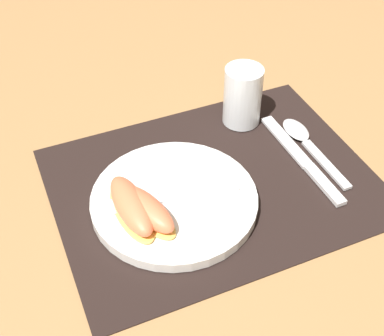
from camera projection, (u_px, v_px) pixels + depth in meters
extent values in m
plane|color=#A37547|center=(214.00, 184.00, 0.78)|extent=(3.00, 3.00, 0.00)
cube|color=black|center=(214.00, 183.00, 0.78)|extent=(0.46, 0.35, 0.00)
cylinder|color=white|center=(174.00, 201.00, 0.74)|extent=(0.23, 0.23, 0.02)
cylinder|color=silver|center=(243.00, 96.00, 0.85)|extent=(0.06, 0.06, 0.10)
cylinder|color=orange|center=(241.00, 112.00, 0.88)|extent=(0.05, 0.05, 0.03)
cube|color=silver|center=(325.00, 185.00, 0.77)|extent=(0.02, 0.09, 0.01)
cube|color=silver|center=(286.00, 141.00, 0.84)|extent=(0.02, 0.13, 0.01)
cube|color=silver|center=(326.00, 164.00, 0.81)|extent=(0.02, 0.11, 0.01)
ellipsoid|color=silver|center=(296.00, 130.00, 0.86)|extent=(0.03, 0.06, 0.01)
cube|color=silver|center=(199.00, 192.00, 0.74)|extent=(0.11, 0.03, 0.00)
cube|color=silver|center=(134.00, 204.00, 0.72)|extent=(0.07, 0.04, 0.00)
ellipsoid|color=#F7C656|center=(132.00, 212.00, 0.71)|extent=(0.05, 0.12, 0.01)
ellipsoid|color=#F2754C|center=(131.00, 205.00, 0.70)|extent=(0.05, 0.12, 0.03)
ellipsoid|color=#F7C656|center=(146.00, 215.00, 0.71)|extent=(0.08, 0.12, 0.01)
ellipsoid|color=#F2754C|center=(146.00, 208.00, 0.70)|extent=(0.07, 0.11, 0.03)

